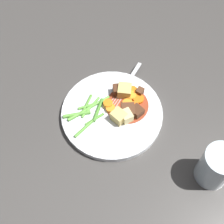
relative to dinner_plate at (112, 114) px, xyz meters
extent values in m
plane|color=#423F3D|center=(0.00, 0.00, -0.01)|extent=(3.00, 3.00, 0.00)
cylinder|color=white|center=(0.00, 0.00, 0.00)|extent=(0.26, 0.26, 0.02)
cylinder|color=#93381E|center=(0.04, 0.00, 0.01)|extent=(0.11, 0.11, 0.00)
cylinder|color=orange|center=(0.08, 0.00, 0.01)|extent=(0.04, 0.04, 0.01)
cylinder|color=orange|center=(0.07, 0.02, 0.02)|extent=(0.04, 0.04, 0.01)
cylinder|color=orange|center=(0.05, 0.00, 0.01)|extent=(0.03, 0.03, 0.01)
cylinder|color=orange|center=(0.00, 0.01, 0.01)|extent=(0.03, 0.03, 0.01)
cylinder|color=orange|center=(0.06, -0.01, 0.01)|extent=(0.03, 0.03, 0.01)
cylinder|color=orange|center=(0.00, 0.02, 0.02)|extent=(0.03, 0.03, 0.01)
cylinder|color=orange|center=(0.08, 0.03, 0.01)|extent=(0.03, 0.03, 0.01)
cube|color=#EAD68C|center=(0.02, -0.03, 0.02)|extent=(0.03, 0.03, 0.03)
cube|color=#DBBC6B|center=(0.01, -0.03, 0.02)|extent=(0.04, 0.04, 0.03)
cube|color=#DBBC6B|center=(0.05, 0.03, 0.02)|extent=(0.05, 0.05, 0.03)
cube|color=#4C2B19|center=(0.05, -0.03, 0.02)|extent=(0.03, 0.04, 0.02)
cube|color=#4C2B19|center=(0.04, 0.05, 0.02)|extent=(0.03, 0.03, 0.03)
cube|color=#56331E|center=(0.03, -0.02, 0.02)|extent=(0.04, 0.05, 0.03)
cube|color=#56331E|center=(0.09, 0.02, 0.02)|extent=(0.03, 0.02, 0.02)
cylinder|color=#4C8E33|center=(-0.03, 0.02, 0.01)|extent=(0.05, 0.06, 0.01)
cylinder|color=#66AD42|center=(-0.02, 0.04, 0.01)|extent=(0.07, 0.01, 0.01)
cylinder|color=#66AD42|center=(-0.08, 0.03, 0.01)|extent=(0.07, 0.03, 0.01)
cylinder|color=#66AD42|center=(-0.04, 0.04, 0.01)|extent=(0.07, 0.02, 0.01)
cylinder|color=#66AD42|center=(-0.08, 0.03, 0.01)|extent=(0.05, 0.01, 0.01)
cylinder|color=#599E38|center=(-0.05, 0.00, 0.01)|extent=(0.06, 0.01, 0.01)
cylinder|color=#599E38|center=(-0.05, 0.05, 0.01)|extent=(0.05, 0.04, 0.01)
cylinder|color=#599E38|center=(-0.08, -0.01, 0.01)|extent=(0.06, 0.03, 0.01)
cylinder|color=#66AD42|center=(-0.04, 0.04, 0.01)|extent=(0.07, 0.04, 0.01)
cube|color=silver|center=(0.10, 0.07, 0.01)|extent=(0.10, 0.07, 0.00)
cube|color=silver|center=(0.04, 0.04, 0.01)|extent=(0.03, 0.03, 0.00)
cylinder|color=silver|center=(0.01, 0.03, 0.01)|extent=(0.04, 0.03, 0.00)
cylinder|color=silver|center=(0.01, 0.02, 0.01)|extent=(0.04, 0.03, 0.00)
cylinder|color=silver|center=(0.02, 0.02, 0.01)|extent=(0.04, 0.03, 0.00)
cylinder|color=silver|center=(0.02, 0.01, 0.01)|extent=(0.04, 0.03, 0.00)
cylinder|color=silver|center=(0.13, -0.25, 0.04)|extent=(0.08, 0.08, 0.11)
camera|label=1|loc=(-0.19, -0.36, 0.71)|focal=50.56mm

